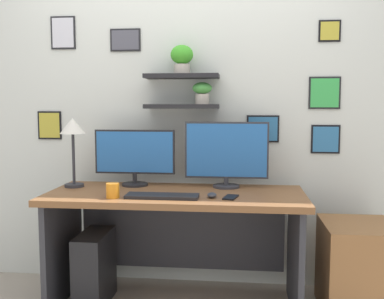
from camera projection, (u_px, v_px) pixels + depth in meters
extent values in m
cube|color=silver|center=(184.00, 99.00, 3.24)|extent=(4.40, 0.04, 2.70)
cube|color=black|center=(182.00, 106.00, 3.13)|extent=(0.51, 0.20, 0.03)
cube|color=black|center=(182.00, 76.00, 3.10)|extent=(0.51, 0.20, 0.03)
cylinder|color=#B2A899|center=(202.00, 99.00, 3.11)|extent=(0.10, 0.10, 0.07)
ellipsoid|color=green|center=(202.00, 88.00, 3.10)|extent=(0.13, 0.13, 0.08)
cylinder|color=#B2A899|center=(182.00, 69.00, 3.10)|extent=(0.11, 0.11, 0.07)
ellipsoid|color=green|center=(182.00, 55.00, 3.09)|extent=(0.16, 0.16, 0.13)
cube|color=black|center=(325.00, 93.00, 3.11)|extent=(0.22, 0.02, 0.22)
cube|color=green|center=(325.00, 93.00, 3.10)|extent=(0.19, 0.00, 0.20)
cube|color=black|center=(63.00, 33.00, 3.26)|extent=(0.18, 0.02, 0.24)
cube|color=silver|center=(63.00, 33.00, 3.26)|extent=(0.16, 0.00, 0.21)
cube|color=black|center=(50.00, 125.00, 3.35)|extent=(0.18, 0.02, 0.21)
cube|color=gold|center=(49.00, 125.00, 3.34)|extent=(0.16, 0.00, 0.18)
cube|color=black|center=(330.00, 31.00, 3.06)|extent=(0.15, 0.02, 0.15)
cube|color=gold|center=(330.00, 31.00, 3.05)|extent=(0.12, 0.00, 0.12)
cube|color=black|center=(263.00, 129.00, 3.18)|extent=(0.23, 0.02, 0.19)
cube|color=teal|center=(263.00, 129.00, 3.17)|extent=(0.20, 0.00, 0.17)
cube|color=black|center=(125.00, 40.00, 3.22)|extent=(0.22, 0.02, 0.16)
cube|color=#4C4C56|center=(125.00, 40.00, 3.21)|extent=(0.20, 0.00, 0.14)
cube|color=black|center=(325.00, 139.00, 3.14)|extent=(0.20, 0.02, 0.20)
cube|color=teal|center=(326.00, 139.00, 3.13)|extent=(0.17, 0.00, 0.18)
cube|color=brown|center=(176.00, 195.00, 2.87)|extent=(1.64, 0.68, 0.04)
cube|color=#2D2D33|center=(63.00, 248.00, 2.99)|extent=(0.04, 0.62, 0.71)
cube|color=#2D2D33|center=(295.00, 257.00, 2.82)|extent=(0.04, 0.62, 0.71)
cube|color=#2D2D33|center=(182.00, 234.00, 3.20)|extent=(1.44, 0.02, 0.50)
cylinder|color=black|center=(135.00, 184.00, 3.11)|extent=(0.18, 0.18, 0.02)
cylinder|color=black|center=(135.00, 178.00, 3.10)|extent=(0.03, 0.03, 0.08)
cube|color=black|center=(135.00, 152.00, 3.09)|extent=(0.56, 0.02, 0.30)
cube|color=#2866B2|center=(134.00, 152.00, 3.08)|extent=(0.53, 0.00, 0.28)
cylinder|color=#2D2D33|center=(226.00, 186.00, 3.04)|extent=(0.18, 0.18, 0.02)
cylinder|color=#2D2D33|center=(226.00, 181.00, 3.03)|extent=(0.03, 0.03, 0.06)
cube|color=#2D2D33|center=(227.00, 150.00, 3.02)|extent=(0.56, 0.02, 0.38)
cube|color=#2866B2|center=(227.00, 150.00, 3.01)|extent=(0.54, 0.00, 0.36)
cube|color=black|center=(162.00, 196.00, 2.70)|extent=(0.44, 0.14, 0.02)
ellipsoid|color=#2D2D33|center=(212.00, 195.00, 2.70)|extent=(0.06, 0.09, 0.03)
cylinder|color=#2D2D33|center=(74.00, 185.00, 3.06)|extent=(0.13, 0.13, 0.02)
cylinder|color=#2D2D33|center=(74.00, 159.00, 3.04)|extent=(0.02, 0.02, 0.34)
cone|color=silver|center=(73.00, 126.00, 3.02)|extent=(0.17, 0.17, 0.10)
cube|color=black|center=(231.00, 197.00, 2.69)|extent=(0.10, 0.15, 0.01)
cylinder|color=orange|center=(113.00, 190.00, 2.69)|extent=(0.08, 0.08, 0.09)
cube|color=brown|center=(358.00, 269.00, 2.80)|extent=(0.44, 0.50, 0.57)
cube|color=black|center=(95.00, 268.00, 2.94)|extent=(0.18, 0.40, 0.48)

